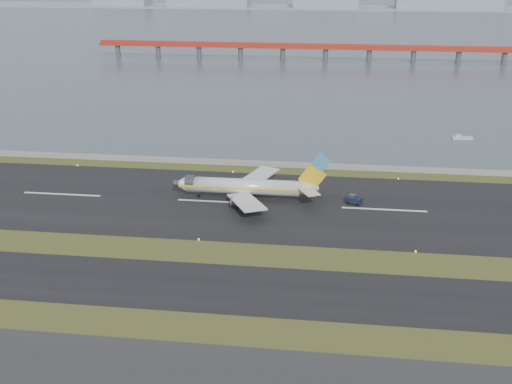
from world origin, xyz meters
TOP-DOWN VIEW (x-y plane):
  - ground at (0.00, 0.00)m, footprint 1000.00×1000.00m
  - taxiway_strip at (0.00, -12.00)m, footprint 1000.00×18.00m
  - runway_strip at (0.00, 30.00)m, footprint 1000.00×45.00m
  - seawall at (0.00, 60.00)m, footprint 1000.00×2.50m
  - bay_water at (0.00, 460.00)m, footprint 1400.00×800.00m
  - red_pier at (20.00, 250.00)m, footprint 260.00×5.00m
  - far_shoreline at (13.62, 620.00)m, footprint 1400.00×80.00m
  - airliner at (7.16, 32.41)m, footprint 38.52×32.89m
  - pushback_tug at (32.83, 32.91)m, footprint 4.15×3.33m
  - workboat_near at (68.58, 95.53)m, footprint 6.69×2.73m

SIDE VIEW (x-z plane):
  - ground at x=0.00m, z-range 0.00..0.00m
  - bay_water at x=0.00m, z-range -0.65..0.65m
  - taxiway_strip at x=0.00m, z-range 0.00..0.10m
  - runway_strip at x=0.00m, z-range 0.00..0.10m
  - workboat_near at x=68.58m, z-range -0.29..1.29m
  - seawall at x=0.00m, z-range 0.00..1.00m
  - pushback_tug at x=32.83m, z-range -0.03..2.29m
  - airliner at x=7.16m, z-range -2.94..9.86m
  - far_shoreline at x=13.62m, z-range -24.18..36.32m
  - red_pier at x=20.00m, z-range 2.18..12.38m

